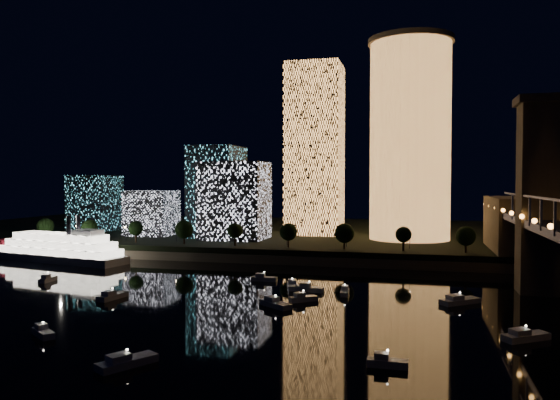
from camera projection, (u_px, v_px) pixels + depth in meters
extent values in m
plane|color=black|center=(235.00, 327.00, 106.45)|extent=(520.00, 520.00, 0.00)
cube|color=black|center=(343.00, 235.00, 261.46)|extent=(420.00, 160.00, 5.00)
cube|color=#6B5E4C|center=(313.00, 260.00, 185.88)|extent=(420.00, 6.00, 3.00)
cylinder|color=#F59F4E|center=(410.00, 142.00, 220.36)|extent=(32.00, 32.00, 78.66)
cylinder|color=#6B5E4C|center=(411.00, 42.00, 218.95)|extent=(34.00, 34.00, 2.00)
cube|color=#F59F4E|center=(315.00, 150.00, 242.91)|extent=(23.60, 23.60, 75.10)
cube|color=white|center=(235.00, 200.00, 222.82)|extent=(25.48, 21.56, 31.36)
cube|color=#5ADEF5|center=(217.00, 191.00, 233.62)|extent=(19.19, 24.95, 38.39)
cube|color=white|center=(152.00, 213.00, 238.20)|extent=(19.38, 17.62, 19.38)
cube|color=#5ADEF5|center=(95.00, 203.00, 260.90)|extent=(18.81, 20.69, 26.33)
cube|color=#6B5E4C|center=(542.00, 199.00, 138.27)|extent=(11.00, 9.00, 48.00)
cube|color=#6B5E4C|center=(543.00, 100.00, 137.40)|extent=(13.00, 11.00, 2.00)
cube|color=#6B5E4C|center=(509.00, 231.00, 187.18)|extent=(12.00, 40.00, 23.00)
cube|color=#171E49|center=(558.00, 219.00, 102.74)|extent=(0.50, 0.50, 7.00)
cube|color=#171E49|center=(532.00, 212.00, 126.01)|extent=(0.50, 0.50, 7.00)
cube|color=#171E49|center=(514.00, 207.00, 149.27)|extent=(0.50, 0.50, 7.00)
sphere|color=orange|center=(522.00, 217.00, 134.91)|extent=(1.20, 1.20, 1.20)
sphere|color=orange|center=(496.00, 208.00, 178.53)|extent=(1.20, 1.20, 1.20)
cube|color=silver|center=(60.00, 258.00, 194.04)|extent=(54.53, 22.42, 2.66)
cube|color=white|center=(60.00, 250.00, 193.95)|extent=(49.97, 20.46, 2.44)
cube|color=white|center=(60.00, 244.00, 193.87)|extent=(45.40, 18.50, 2.44)
cube|color=white|center=(60.00, 237.00, 193.78)|extent=(38.67, 16.11, 2.44)
cube|color=silver|center=(88.00, 232.00, 188.00)|extent=(10.00, 8.26, 1.99)
cylinder|color=black|center=(69.00, 225.00, 188.77)|extent=(1.55, 1.55, 6.65)
cylinder|color=black|center=(78.00, 224.00, 192.77)|extent=(1.55, 1.55, 6.65)
cylinder|color=maroon|center=(9.00, 248.00, 205.39)|extent=(9.57, 11.30, 7.75)
cube|color=silver|center=(48.00, 279.00, 154.93)|extent=(2.57, 6.62, 1.20)
cube|color=silver|center=(46.00, 276.00, 153.94)|extent=(1.85, 2.39, 1.00)
sphere|color=white|center=(48.00, 272.00, 154.86)|extent=(0.36, 0.36, 0.36)
cube|color=silver|center=(113.00, 296.00, 132.16)|extent=(4.29, 8.83, 1.20)
cube|color=silver|center=(109.00, 293.00, 130.98)|extent=(2.73, 3.33, 1.00)
sphere|color=white|center=(112.00, 288.00, 132.09)|extent=(0.36, 0.36, 0.36)
cube|color=silver|center=(127.00, 362.00, 84.10)|extent=(7.40, 9.69, 1.20)
cube|color=silver|center=(119.00, 357.00, 83.05)|extent=(3.80, 4.10, 1.00)
sphere|color=white|center=(127.00, 350.00, 84.03)|extent=(0.36, 0.36, 0.36)
cube|color=silver|center=(43.00, 333.00, 100.27)|extent=(6.81, 5.69, 1.20)
cube|color=silver|center=(41.00, 326.00, 101.00)|extent=(2.96, 2.81, 1.00)
sphere|color=white|center=(43.00, 322.00, 100.20)|extent=(0.36, 0.36, 0.36)
cube|color=silver|center=(264.00, 279.00, 155.77)|extent=(7.42, 2.63, 1.20)
cube|color=silver|center=(260.00, 275.00, 155.95)|extent=(2.64, 2.00, 1.00)
sphere|color=white|center=(264.00, 272.00, 155.70)|extent=(0.36, 0.36, 0.36)
cube|color=silver|center=(292.00, 286.00, 145.21)|extent=(4.64, 8.34, 1.20)
cube|color=silver|center=(292.00, 281.00, 146.37)|extent=(2.75, 3.24, 1.00)
sphere|color=white|center=(292.00, 279.00, 145.14)|extent=(0.36, 0.36, 0.36)
cube|color=silver|center=(526.00, 337.00, 97.86)|extent=(9.13, 7.59, 1.20)
cube|color=silver|center=(520.00, 332.00, 97.34)|extent=(3.96, 3.76, 1.00)
sphere|color=white|center=(526.00, 326.00, 97.79)|extent=(0.36, 0.36, 0.36)
cube|color=silver|center=(303.00, 299.00, 129.39)|extent=(6.78, 5.92, 1.20)
cube|color=silver|center=(300.00, 295.00, 128.94)|extent=(2.99, 2.88, 1.00)
sphere|color=white|center=(303.00, 291.00, 129.32)|extent=(0.36, 0.36, 0.36)
cube|color=silver|center=(276.00, 304.00, 123.69)|extent=(8.65, 7.42, 1.20)
cube|color=silver|center=(272.00, 299.00, 124.66)|extent=(3.80, 3.63, 1.00)
sphere|color=white|center=(276.00, 296.00, 123.62)|extent=(0.36, 0.36, 0.36)
cube|color=silver|center=(460.00, 301.00, 126.96)|extent=(9.78, 8.79, 1.20)
cube|color=silver|center=(455.00, 297.00, 126.29)|extent=(4.36, 4.23, 1.00)
sphere|color=white|center=(460.00, 293.00, 126.89)|extent=(0.36, 0.36, 0.36)
cube|color=silver|center=(387.00, 363.00, 83.71)|extent=(6.23, 2.05, 1.20)
cube|color=silver|center=(381.00, 356.00, 83.91)|extent=(2.19, 1.64, 1.00)
sphere|color=white|center=(388.00, 350.00, 83.64)|extent=(0.36, 0.36, 0.36)
cube|color=silver|center=(309.00, 289.00, 141.03)|extent=(7.68, 3.67, 1.20)
cube|color=silver|center=(305.00, 285.00, 141.45)|extent=(2.89, 2.36, 1.00)
sphere|color=white|center=(309.00, 281.00, 140.96)|extent=(0.36, 0.36, 0.36)
cube|color=silver|center=(345.00, 293.00, 136.77)|extent=(2.43, 6.46, 1.20)
cube|color=silver|center=(345.00, 287.00, 137.67)|extent=(1.79, 2.32, 1.00)
sphere|color=white|center=(345.00, 285.00, 136.70)|extent=(0.36, 0.36, 0.36)
cylinder|color=black|center=(45.00, 235.00, 218.25)|extent=(0.70, 0.70, 4.00)
sphere|color=black|center=(45.00, 226.00, 218.13)|extent=(6.67, 6.67, 6.67)
cylinder|color=black|center=(90.00, 236.00, 213.39)|extent=(0.70, 0.70, 4.00)
sphere|color=black|center=(89.00, 227.00, 213.26)|extent=(6.16, 6.16, 6.16)
cylinder|color=black|center=(136.00, 237.00, 208.52)|extent=(0.70, 0.70, 4.00)
sphere|color=black|center=(136.00, 228.00, 208.40)|extent=(5.63, 5.63, 5.63)
cylinder|color=black|center=(184.00, 239.00, 203.66)|extent=(0.70, 0.70, 4.00)
sphere|color=black|center=(184.00, 229.00, 203.54)|extent=(6.83, 6.83, 6.83)
cylinder|color=black|center=(235.00, 240.00, 198.80)|extent=(0.70, 0.70, 4.00)
sphere|color=black|center=(235.00, 231.00, 198.68)|extent=(5.59, 5.59, 5.59)
cylinder|color=black|center=(288.00, 242.00, 193.94)|extent=(0.70, 0.70, 4.00)
sphere|color=black|center=(288.00, 232.00, 193.82)|extent=(6.27, 6.27, 6.27)
cylinder|color=black|center=(344.00, 243.00, 189.08)|extent=(0.70, 0.70, 4.00)
sphere|color=black|center=(344.00, 233.00, 188.95)|extent=(6.88, 6.88, 6.88)
cylinder|color=black|center=(403.00, 245.00, 184.21)|extent=(0.70, 0.70, 4.00)
sphere|color=black|center=(404.00, 235.00, 184.09)|extent=(5.44, 5.44, 5.44)
cylinder|color=black|center=(466.00, 247.00, 179.35)|extent=(0.70, 0.70, 4.00)
sphere|color=black|center=(466.00, 236.00, 179.23)|extent=(6.48, 6.48, 6.48)
cylinder|color=black|center=(76.00, 233.00, 221.62)|extent=(0.24, 0.24, 5.00)
sphere|color=#FFCC7F|center=(76.00, 226.00, 221.52)|extent=(0.70, 0.70, 0.70)
cylinder|color=black|center=(125.00, 234.00, 216.27)|extent=(0.24, 0.24, 5.00)
sphere|color=#FFCC7F|center=(125.00, 227.00, 216.17)|extent=(0.70, 0.70, 0.70)
cylinder|color=black|center=(176.00, 235.00, 210.92)|extent=(0.24, 0.24, 5.00)
sphere|color=#FFCC7F|center=(176.00, 228.00, 210.82)|extent=(0.70, 0.70, 0.70)
cylinder|color=black|center=(230.00, 237.00, 205.57)|extent=(0.24, 0.24, 5.00)
sphere|color=#FFCC7F|center=(230.00, 230.00, 205.47)|extent=(0.70, 0.70, 0.70)
cylinder|color=black|center=(287.00, 238.00, 200.22)|extent=(0.24, 0.24, 5.00)
sphere|color=#FFCC7F|center=(287.00, 231.00, 200.12)|extent=(0.70, 0.70, 0.70)
cylinder|color=black|center=(347.00, 240.00, 194.87)|extent=(0.24, 0.24, 5.00)
sphere|color=#FFCC7F|center=(347.00, 232.00, 194.78)|extent=(0.70, 0.70, 0.70)
cylinder|color=black|center=(410.00, 242.00, 189.53)|extent=(0.24, 0.24, 5.00)
sphere|color=#FFCC7F|center=(410.00, 234.00, 189.43)|extent=(0.70, 0.70, 0.70)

